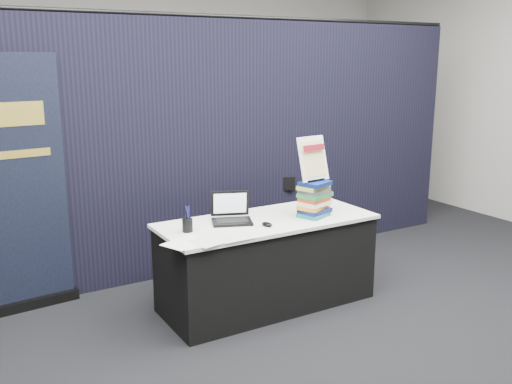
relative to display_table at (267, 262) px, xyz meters
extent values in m
plane|color=black|center=(0.00, -0.55, -0.38)|extent=(8.00, 8.00, 0.00)
cube|color=#AAA8A0|center=(0.00, 3.45, 1.37)|extent=(8.00, 0.02, 3.50)
cube|color=black|center=(0.00, 1.05, 0.82)|extent=(6.00, 0.08, 2.40)
cube|color=black|center=(0.00, 0.00, -0.02)|extent=(1.76, 0.71, 0.72)
cube|color=silver|center=(0.00, 0.00, 0.36)|extent=(1.80, 0.75, 0.03)
cube|color=black|center=(-0.30, 0.05, 0.38)|extent=(0.38, 0.32, 0.02)
cube|color=black|center=(-0.30, 0.16, 0.51)|extent=(0.32, 0.17, 0.22)
cube|color=silver|center=(-0.30, 0.15, 0.51)|extent=(0.26, 0.14, 0.17)
ellipsoid|color=black|center=(-0.10, -0.16, 0.39)|extent=(0.08, 0.11, 0.03)
cube|color=white|center=(-0.82, -0.21, 0.38)|extent=(0.37, 0.32, 0.00)
cube|color=silver|center=(-0.46, -0.29, 0.38)|extent=(0.26, 0.19, 0.00)
cube|color=silver|center=(-0.63, -0.26, 0.38)|extent=(0.37, 0.30, 0.00)
cylinder|color=black|center=(-0.70, 0.02, 0.43)|extent=(0.11, 0.11, 0.10)
cube|color=#1C696D|center=(0.39, -0.11, 0.39)|extent=(0.29, 0.26, 0.03)
cube|color=#131A53|center=(0.39, -0.11, 0.42)|extent=(0.29, 0.26, 0.03)
cube|color=orange|center=(0.39, -0.11, 0.46)|extent=(0.29, 0.26, 0.03)
cube|color=beige|center=(0.39, -0.11, 0.49)|extent=(0.29, 0.26, 0.03)
cube|color=#A3371A|center=(0.39, -0.11, 0.52)|extent=(0.29, 0.26, 0.03)
cube|color=#1F7739|center=(0.39, -0.11, 0.56)|extent=(0.29, 0.26, 0.03)
cube|color=#47474B|center=(0.39, -0.11, 0.59)|extent=(0.29, 0.26, 0.03)
cube|color=#A0AD45|center=(0.39, -0.11, 0.62)|extent=(0.29, 0.26, 0.03)
cube|color=navy|center=(0.39, -0.11, 0.66)|extent=(0.29, 0.26, 0.03)
cube|color=#1F7739|center=(0.64, 0.20, 0.39)|extent=(0.19, 0.15, 0.03)
cube|color=#47474B|center=(0.64, 0.20, 0.41)|extent=(0.19, 0.15, 0.03)
cube|color=#A0AD45|center=(0.64, 0.20, 0.44)|extent=(0.19, 0.15, 0.03)
cube|color=navy|center=(0.64, 0.20, 0.47)|extent=(0.19, 0.15, 0.03)
cube|color=black|center=(0.39, -0.13, 0.69)|extent=(0.19, 0.03, 0.02)
cylinder|color=black|center=(0.32, -0.04, 0.79)|extent=(0.02, 0.10, 0.27)
cylinder|color=black|center=(0.47, -0.04, 0.79)|extent=(0.02, 0.10, 0.27)
cube|color=white|center=(0.39, -0.08, 0.86)|extent=(0.29, 0.13, 0.36)
cube|color=#EDDF94|center=(0.39, -0.09, 0.86)|extent=(0.23, 0.10, 0.29)
cube|color=maroon|center=(0.39, -0.09, 0.95)|extent=(0.22, 0.04, 0.05)
cube|color=black|center=(-1.80, 0.93, -0.33)|extent=(0.89, 0.17, 0.08)
cube|color=black|center=(-1.80, 0.95, 0.67)|extent=(0.84, 0.10, 2.09)
cube|color=gold|center=(-1.80, 0.93, 1.25)|extent=(0.58, 0.05, 0.19)
cube|color=gold|center=(-1.80, 0.93, 0.93)|extent=(0.63, 0.05, 0.06)
cylinder|color=black|center=(0.60, 0.69, -0.17)|extent=(0.02, 0.02, 0.40)
cylinder|color=black|center=(0.96, 0.69, -0.17)|extent=(0.02, 0.02, 0.40)
cylinder|color=black|center=(0.60, 1.04, -0.17)|extent=(0.02, 0.02, 0.40)
cylinder|color=black|center=(0.96, 1.04, -0.17)|extent=(0.02, 0.02, 0.40)
cube|color=black|center=(0.78, 0.87, 0.04)|extent=(0.50, 0.50, 0.04)
cube|color=black|center=(0.78, 1.04, 0.38)|extent=(0.34, 0.17, 0.14)
camera|label=1|loc=(-2.38, -3.84, 1.68)|focal=40.00mm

